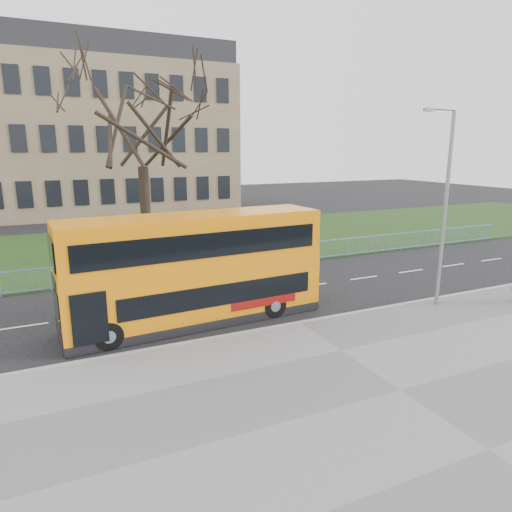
{
  "coord_description": "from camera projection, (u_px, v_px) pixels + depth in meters",
  "views": [
    {
      "loc": [
        -7.85,
        -14.86,
        6.19
      ],
      "look_at": [
        -0.54,
        1.0,
        2.07
      ],
      "focal_mm": 32.0,
      "sensor_mm": 36.0,
      "label": 1
    }
  ],
  "objects": [
    {
      "name": "bare_tree",
      "position": [
        142.0,
        147.0,
        23.93
      ],
      "size": [
        8.65,
        8.65,
        12.36
      ],
      "primitive_type": null,
      "color": "black",
      "rests_on": "grass_verge"
    },
    {
      "name": "street_lamp",
      "position": [
        444.0,
        202.0,
        17.32
      ],
      "size": [
        1.59,
        0.24,
        7.5
      ],
      "rotation": [
        0.0,
        0.0,
        0.05
      ],
      "color": "gray",
      "rests_on": "pavement"
    },
    {
      "name": "guard_railing",
      "position": [
        220.0,
        261.0,
        23.46
      ],
      "size": [
        40.0,
        0.12,
        1.1
      ],
      "primitive_type": null,
      "color": "#7097C7",
      "rests_on": "ground"
    },
    {
      "name": "yellow_bus",
      "position": [
        196.0,
        266.0,
        16.31
      ],
      "size": [
        9.41,
        2.75,
        3.9
      ],
      "rotation": [
        0.0,
        0.0,
        0.06
      ],
      "color": "orange",
      "rests_on": "ground"
    },
    {
      "name": "kerb",
      "position": [
        299.0,
        324.0,
        16.37
      ],
      "size": [
        80.0,
        0.2,
        0.14
      ],
      "primitive_type": "cube",
      "color": "gray",
      "rests_on": "ground"
    },
    {
      "name": "ground",
      "position": [
        279.0,
        312.0,
        17.75
      ],
      "size": [
        120.0,
        120.0,
        0.0
      ],
      "primitive_type": "plane",
      "color": "black",
      "rests_on": "ground"
    },
    {
      "name": "pavement",
      "position": [
        400.0,
        392.0,
        11.77
      ],
      "size": [
        80.0,
        10.5,
        0.12
      ],
      "primitive_type": "cube",
      "color": "slate",
      "rests_on": "ground"
    },
    {
      "name": "civic_building",
      "position": [
        71.0,
        140.0,
        45.05
      ],
      "size": [
        30.0,
        15.0,
        14.0
      ],
      "primitive_type": "cube",
      "color": "#79654D",
      "rests_on": "ground"
    },
    {
      "name": "grass_verge",
      "position": [
        180.0,
        243.0,
        30.38
      ],
      "size": [
        80.0,
        15.4,
        0.08
      ],
      "primitive_type": "cube",
      "color": "#1B3513",
      "rests_on": "ground"
    }
  ]
}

